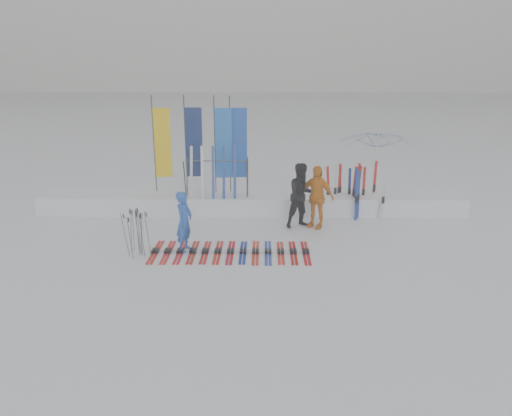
{
  "coord_description": "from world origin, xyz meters",
  "views": [
    {
      "loc": [
        0.4,
        -11.53,
        5.04
      ],
      "look_at": [
        0.2,
        1.6,
        1.0
      ],
      "focal_mm": 35.0,
      "sensor_mm": 36.0,
      "label": 1
    }
  ],
  "objects_px": {
    "ski_rack": "(217,173)",
    "ski_row": "(230,251)",
    "tent_canopy": "(376,168)",
    "person_black": "(302,196)",
    "person_blue": "(184,221)",
    "person_yellow": "(316,197)"
  },
  "relations": [
    {
      "from": "tent_canopy",
      "to": "ski_row",
      "type": "xyz_separation_m",
      "value": [
        -4.75,
        -4.55,
        -1.28
      ]
    },
    {
      "from": "person_black",
      "to": "person_yellow",
      "type": "bearing_deg",
      "value": -23.08
    },
    {
      "from": "person_blue",
      "to": "ski_rack",
      "type": "distance_m",
      "value": 3.34
    },
    {
      "from": "person_black",
      "to": "ski_rack",
      "type": "bearing_deg",
      "value": 133.43
    },
    {
      "from": "person_blue",
      "to": "person_black",
      "type": "relative_size",
      "value": 0.83
    },
    {
      "from": "person_yellow",
      "to": "person_black",
      "type": "bearing_deg",
      "value": -151.46
    },
    {
      "from": "person_yellow",
      "to": "ski_row",
      "type": "xyz_separation_m",
      "value": [
        -2.46,
        -2.13,
        -0.92
      ]
    },
    {
      "from": "person_yellow",
      "to": "tent_canopy",
      "type": "bearing_deg",
      "value": 76.89
    },
    {
      "from": "person_blue",
      "to": "tent_canopy",
      "type": "xyz_separation_m",
      "value": [
        5.98,
        4.38,
        0.49
      ]
    },
    {
      "from": "person_yellow",
      "to": "ski_rack",
      "type": "relative_size",
      "value": 0.94
    },
    {
      "from": "person_black",
      "to": "ski_row",
      "type": "relative_size",
      "value": 0.47
    },
    {
      "from": "person_black",
      "to": "person_blue",
      "type": "bearing_deg",
      "value": -170.07
    },
    {
      "from": "tent_canopy",
      "to": "ski_rack",
      "type": "bearing_deg",
      "value": -168.08
    },
    {
      "from": "ski_row",
      "to": "person_yellow",
      "type": "bearing_deg",
      "value": 40.9
    },
    {
      "from": "person_yellow",
      "to": "tent_canopy",
      "type": "xyz_separation_m",
      "value": [
        2.29,
        2.42,
        0.35
      ]
    },
    {
      "from": "person_blue",
      "to": "ski_rack",
      "type": "height_order",
      "value": "ski_rack"
    },
    {
      "from": "ski_row",
      "to": "person_blue",
      "type": "bearing_deg",
      "value": 172.11
    },
    {
      "from": "person_blue",
      "to": "ski_row",
      "type": "height_order",
      "value": "person_blue"
    },
    {
      "from": "tent_canopy",
      "to": "ski_row",
      "type": "relative_size",
      "value": 0.7
    },
    {
      "from": "person_yellow",
      "to": "ski_rack",
      "type": "distance_m",
      "value": 3.39
    },
    {
      "from": "ski_rack",
      "to": "ski_row",
      "type": "bearing_deg",
      "value": -79.24
    },
    {
      "from": "person_yellow",
      "to": "ski_rack",
      "type": "xyz_separation_m",
      "value": [
        -3.11,
        1.28,
        0.43
      ]
    }
  ]
}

